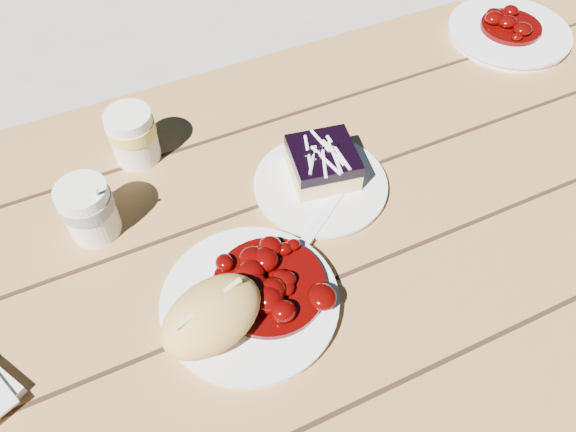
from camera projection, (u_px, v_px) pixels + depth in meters
name	position (u px, v px, depth m)	size (l,w,h in m)	color
ground	(298.00, 411.00, 1.40)	(60.00, 60.00, 0.00)	#A9A498
picnic_table	(304.00, 293.00, 0.93)	(2.00, 1.55, 0.75)	brown
main_plate	(250.00, 303.00, 0.73)	(0.23, 0.23, 0.02)	white
goulash_stew	(269.00, 279.00, 0.71)	(0.15, 0.15, 0.04)	#4A0302
bread_roll	(212.00, 316.00, 0.67)	(0.13, 0.09, 0.07)	#E2AF57
dessert_plate	(320.00, 185.00, 0.85)	(0.20, 0.20, 0.01)	white
blueberry_cake	(323.00, 162.00, 0.84)	(0.11, 0.11, 0.05)	#F3CF84
fork_dessert	(326.00, 212.00, 0.81)	(0.03, 0.16, 0.01)	white
coffee_cup	(89.00, 210.00, 0.77)	(0.07, 0.07, 0.09)	white
second_plate	(509.00, 33.00, 1.09)	(0.23, 0.23, 0.02)	white
second_stew	(513.00, 20.00, 1.06)	(0.11, 0.11, 0.04)	#4A0302
second_cup	(133.00, 136.00, 0.86)	(0.07, 0.07, 0.09)	white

